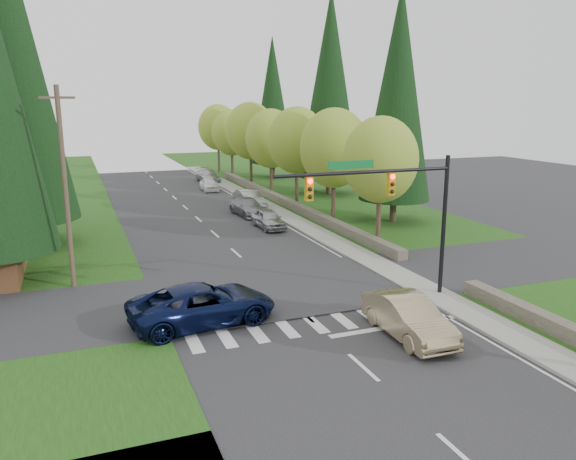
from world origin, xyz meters
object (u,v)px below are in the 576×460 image
parked_car_d (209,184)px  parked_car_e (208,176)px  parked_car_a (269,219)px  parked_car_b (248,207)px  sedan_champagne (408,317)px  parked_car_c (250,199)px  suv_navy (203,304)px

parked_car_d → parked_car_e: 6.66m
parked_car_a → parked_car_b: parked_car_b is taller
sedan_champagne → parked_car_a: sedan_champagne is taller
sedan_champagne → parked_car_a: size_ratio=1.22×
parked_car_d → parked_car_c: bearing=-82.9°
suv_navy → parked_car_a: (8.62, 16.38, -0.17)m
parked_car_a → parked_car_b: 5.22m
parked_car_b → parked_car_c: bearing=64.9°
parked_car_e → sedan_champagne: bearing=-94.0°
parked_car_a → parked_car_c: (1.04, 8.14, 0.10)m
parked_car_c → parked_car_d: (-1.04, 10.99, -0.12)m
suv_navy → parked_car_c: bearing=-29.1°
parked_car_a → parked_car_c: parked_car_c is taller
parked_car_b → parked_car_e: size_ratio=0.94×
parked_car_d → parked_car_e: size_ratio=0.76×
suv_navy → parked_car_a: bearing=-35.3°
parked_car_b → parked_car_d: (0.00, 13.91, -0.03)m
parked_car_a → parked_car_c: bearing=81.1°
suv_navy → parked_car_a: 18.51m
suv_navy → parked_car_c: size_ratio=1.29×
parked_car_b → parked_car_e: parked_car_e is taller
parked_car_a → parked_car_b: bearing=88.4°
sedan_champagne → parked_car_d: sedan_champagne is taller
sedan_champagne → parked_car_b: (1.24, 25.85, -0.12)m
suv_navy → parked_car_d: suv_navy is taller
suv_navy → parked_car_d: size_ratio=1.58×
suv_navy → parked_car_a: size_ratio=1.53×
suv_navy → parked_car_c: 26.35m
suv_navy → parked_car_e: suv_navy is taller
sedan_champagne → parked_car_e: size_ratio=0.97×
parked_car_e → suv_navy: bearing=-104.1°
parked_car_c → parked_car_e: (0.36, 17.50, -0.05)m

